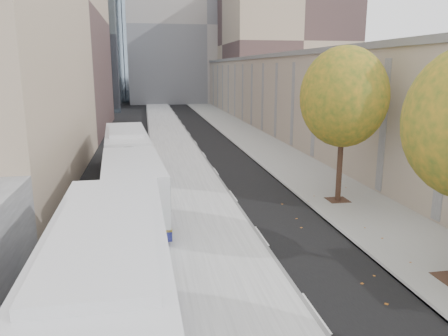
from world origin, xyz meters
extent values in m
cube|color=#A4A4A4|center=(-3.88, 35.00, 0.07)|extent=(4.25, 150.00, 0.15)
cube|color=gray|center=(4.12, 35.00, 0.04)|extent=(4.75, 150.00, 0.08)
cube|color=gray|center=(15.50, 64.00, 4.00)|extent=(18.00, 92.00, 8.00)
cube|color=gray|center=(6.00, 96.00, 15.00)|extent=(30.00, 18.00, 30.00)
cylinder|color=black|center=(3.60, 22.00, 1.77)|extent=(0.28, 0.28, 3.38)
sphere|color=#2F521B|center=(3.60, 22.00, 5.48)|extent=(4.40, 4.40, 4.40)
cube|color=silver|center=(-7.26, 25.87, 1.46)|extent=(3.68, 17.68, 2.92)
cube|color=black|center=(-7.26, 25.87, 2.00)|extent=(3.69, 16.98, 1.01)
cube|color=#0A7468|center=(-7.26, 17.13, 1.12)|extent=(1.85, 0.18, 1.13)
imported|color=silver|center=(-7.89, 43.08, 0.66)|extent=(1.77, 3.97, 1.33)
camera|label=1|loc=(-6.25, 1.31, 6.88)|focal=35.00mm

